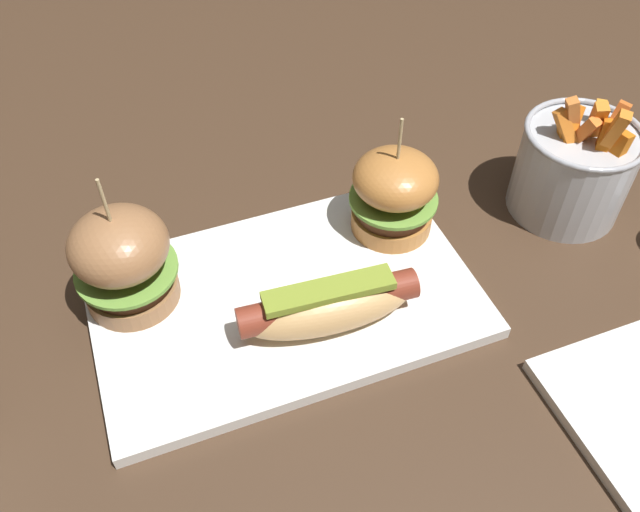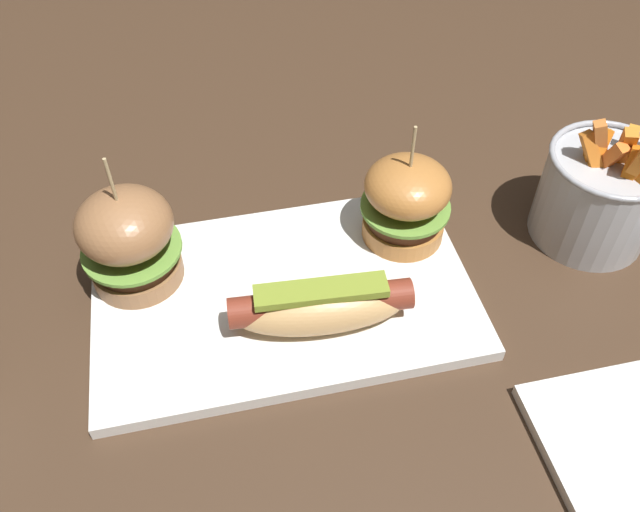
% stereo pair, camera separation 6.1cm
% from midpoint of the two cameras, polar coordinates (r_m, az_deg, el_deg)
% --- Properties ---
extents(ground_plane, '(3.00, 3.00, 0.00)m').
position_cam_midpoint_polar(ground_plane, '(0.64, -5.74, -4.28)').
color(ground_plane, '#422D1E').
extents(platter_main, '(0.36, 0.23, 0.01)m').
position_cam_midpoint_polar(platter_main, '(0.64, -5.79, -3.88)').
color(platter_main, white).
rests_on(platter_main, ground).
extents(hot_dog, '(0.17, 0.06, 0.05)m').
position_cam_midpoint_polar(hot_dog, '(0.59, -2.21, -4.44)').
color(hot_dog, tan).
rests_on(hot_dog, platter_main).
extents(slider_left, '(0.09, 0.09, 0.15)m').
position_cam_midpoint_polar(slider_left, '(0.62, -19.45, -0.46)').
color(slider_left, '#9B6942').
rests_on(slider_left, platter_main).
extents(slider_right, '(0.09, 0.09, 0.14)m').
position_cam_midpoint_polar(slider_right, '(0.66, 3.85, 5.37)').
color(slider_right, '#BB7638').
rests_on(slider_right, platter_main).
extents(fries_bucket, '(0.12, 0.12, 0.15)m').
position_cam_midpoint_polar(fries_bucket, '(0.74, 19.03, 7.11)').
color(fries_bucket, '#B7BABF').
rests_on(fries_bucket, ground).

